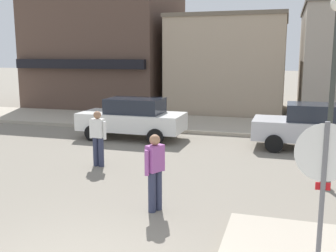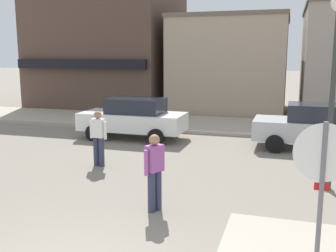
{
  "view_description": "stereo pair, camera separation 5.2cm",
  "coord_description": "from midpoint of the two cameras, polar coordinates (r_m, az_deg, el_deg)",
  "views": [
    {
      "loc": [
        2.85,
        -4.37,
        3.18
      ],
      "look_at": [
        0.2,
        4.5,
        1.5
      ],
      "focal_mm": 42.0,
      "sensor_mm": 36.0,
      "label": 1
    },
    {
      "loc": [
        2.9,
        -4.35,
        3.18
      ],
      "look_at": [
        0.2,
        4.5,
        1.5
      ],
      "focal_mm": 42.0,
      "sensor_mm": 36.0,
      "label": 2
    }
  ],
  "objects": [
    {
      "name": "building_storefront_left_near",
      "position": [
        22.99,
        9.2,
        8.8
      ],
      "size": [
        6.19,
        6.53,
        5.27
      ],
      "color": "tan",
      "rests_on": "ground"
    },
    {
      "name": "pedestrian_crossing_far",
      "position": [
        11.44,
        -9.94,
        -1.54
      ],
      "size": [
        0.56,
        0.26,
        1.61
      ],
      "color": "#2D334C",
      "rests_on": "ground"
    },
    {
      "name": "pedestrian_crossing_near",
      "position": [
        8.04,
        -1.78,
        -6.43
      ],
      "size": [
        0.36,
        0.53,
        1.61
      ],
      "color": "#2D334C",
      "rests_on": "ground"
    },
    {
      "name": "parked_car_nearest",
      "position": [
        15.1,
        -4.93,
        1.22
      ],
      "size": [
        4.01,
        1.9,
        1.56
      ],
      "color": "white",
      "rests_on": "ground"
    },
    {
      "name": "building_corner_shop",
      "position": [
        25.35,
        -8.4,
        11.59
      ],
      "size": [
        8.28,
        7.77,
        7.61
      ],
      "color": "brown",
      "rests_on": "ground"
    },
    {
      "name": "stop_sign",
      "position": [
        5.84,
        21.72,
        -7.01
      ],
      "size": [
        0.82,
        0.09,
        2.3
      ],
      "color": "slate",
      "rests_on": "ground"
    },
    {
      "name": "kerb_far",
      "position": [
        17.79,
        7.43,
        0.14
      ],
      "size": [
        80.0,
        4.0,
        0.15
      ],
      "primitive_type": "cube",
      "color": "#A89E8C",
      "rests_on": "ground"
    },
    {
      "name": "lamp_post",
      "position": [
        9.85,
        23.16,
        8.18
      ],
      "size": [
        0.36,
        0.36,
        4.54
      ],
      "color": "#333833",
      "rests_on": "ground"
    },
    {
      "name": "parked_car_second",
      "position": [
        14.15,
        20.74,
        -0.03
      ],
      "size": [
        4.02,
        1.91,
        1.56
      ],
      "color": "#B7B7BC",
      "rests_on": "ground"
    }
  ]
}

